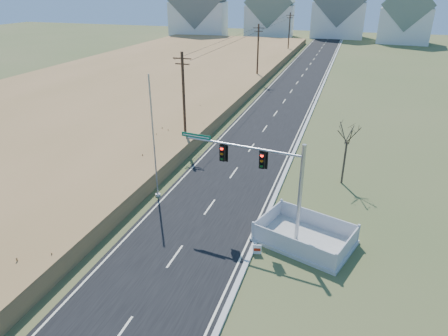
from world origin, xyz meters
TOP-DOWN VIEW (x-y plane):
  - ground at (0.00, 0.00)m, footprint 260.00×260.00m
  - road at (0.00, 50.00)m, footprint 8.00×180.00m
  - curb at (4.15, 50.00)m, footprint 0.30×180.00m
  - reed_marsh at (-24.00, 40.00)m, footprint 38.00×110.00m
  - utility_pole_near at (-6.50, 15.00)m, footprint 1.80×0.26m
  - utility_pole_mid at (-6.50, 45.00)m, footprint 1.80×0.26m
  - utility_pole_far at (-6.50, 75.00)m, footprint 1.80×0.26m
  - condo_nw at (-38.00, 100.00)m, footprint 17.69×13.38m
  - condo_nnw at (-18.00, 108.00)m, footprint 14.93×11.17m
  - condo_n at (2.00, 112.00)m, footprint 15.27×10.20m
  - condo_ne at (20.00, 104.00)m, footprint 14.12×10.51m
  - traffic_signal_mast at (4.68, 1.93)m, footprint 8.08×1.28m
  - fence_enclosure at (7.00, 1.83)m, footprint 6.52×5.40m
  - open_sign at (4.50, -0.25)m, footprint 0.51×0.18m
  - flagpole at (-4.30, 4.42)m, footprint 0.41×0.41m
  - bare_tree at (8.76, 10.97)m, footprint 2.00×2.00m

SIDE VIEW (x-z plane):
  - ground at x=0.00m, z-range 0.00..0.00m
  - road at x=0.00m, z-range 0.00..0.06m
  - curb at x=4.15m, z-range 0.00..0.18m
  - fence_enclosure at x=7.00m, z-range -0.37..0.90m
  - open_sign at x=4.50m, z-range 0.02..0.66m
  - reed_marsh at x=-24.00m, z-range 0.00..1.30m
  - flagpole at x=-4.30m, z-range -0.92..8.23m
  - traffic_signal_mast at x=4.68m, z-range 0.81..7.28m
  - bare_tree at x=8.76m, z-range 1.62..6.93m
  - utility_pole_near at x=-6.50m, z-range 0.18..9.18m
  - utility_pole_mid at x=-6.50m, z-range 0.18..9.18m
  - utility_pole_far at x=-6.50m, z-range 0.18..9.18m
  - condo_ne at x=20.00m, z-range -1.42..15.10m
  - condo_nnw at x=-18.00m, z-range -1.58..15.45m
  - condo_n at x=2.00m, z-range -1.66..16.88m
  - condo_nw at x=-38.00m, z-range -1.82..17.23m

